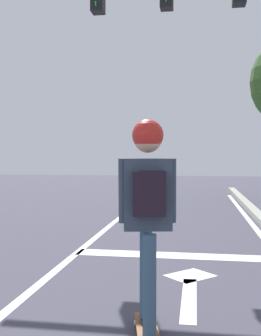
% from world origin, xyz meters
% --- Properties ---
extents(lane_line_center, '(0.12, 20.00, 0.01)m').
position_xyz_m(lane_line_center, '(0.21, 6.00, 0.00)').
color(lane_line_center, silver).
rests_on(lane_line_center, ground).
extents(stop_bar, '(3.24, 0.40, 0.01)m').
position_xyz_m(stop_bar, '(1.83, 6.27, 0.00)').
color(stop_bar, silver).
rests_on(stop_bar, ground).
extents(lane_arrow_stem, '(0.16, 1.40, 0.01)m').
position_xyz_m(lane_arrow_stem, '(2.00, 4.39, 0.00)').
color(lane_arrow_stem, silver).
rests_on(lane_arrow_stem, ground).
extents(lane_arrow_head, '(0.71, 0.71, 0.01)m').
position_xyz_m(lane_arrow_head, '(2.00, 5.24, 0.00)').
color(lane_arrow_head, silver).
rests_on(lane_arrow_head, ground).
extents(skateboard, '(0.33, 0.81, 0.08)m').
position_xyz_m(skateboard, '(1.67, 3.35, 0.06)').
color(skateboard, brown).
rests_on(skateboard, ground).
extents(skater, '(0.48, 0.64, 1.77)m').
position_xyz_m(skater, '(1.67, 3.34, 1.22)').
color(skater, '#344F65').
rests_on(skater, skateboard).
extents(traffic_signal_mast, '(5.36, 0.34, 5.42)m').
position_xyz_m(traffic_signal_mast, '(2.56, 7.76, 3.92)').
color(traffic_signal_mast, '#506160').
rests_on(traffic_signal_mast, ground).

